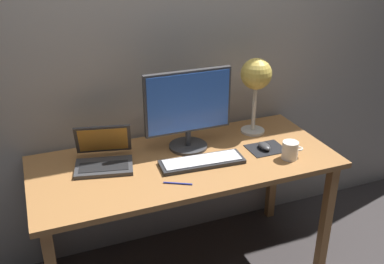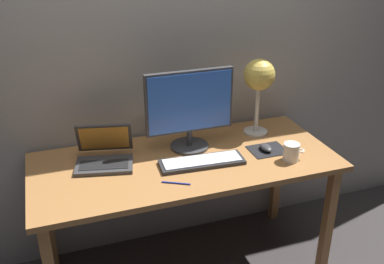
{
  "view_description": "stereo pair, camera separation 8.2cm",
  "coord_description": "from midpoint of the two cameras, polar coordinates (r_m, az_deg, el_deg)",
  "views": [
    {
      "loc": [
        -0.71,
        -1.92,
        1.86
      ],
      "look_at": [
        0.02,
        -0.05,
        0.92
      ],
      "focal_mm": 41.25,
      "sensor_mm": 36.0,
      "label": 1
    },
    {
      "loc": [
        -0.63,
        -1.94,
        1.86
      ],
      "look_at": [
        0.02,
        -0.05,
        0.92
      ],
      "focal_mm": 41.25,
      "sensor_mm": 36.0,
      "label": 2
    }
  ],
  "objects": [
    {
      "name": "pen",
      "position": [
        2.12,
        -0.96,
        -6.63
      ],
      "size": [
        0.13,
        0.07,
        0.01
      ],
      "primitive_type": "cylinder",
      "rotation": [
        0.0,
        1.57,
        -0.5
      ],
      "color": "#2633A5",
      "rests_on": "desk"
    },
    {
      "name": "desk",
      "position": [
        2.37,
        0.13,
        -5.28
      ],
      "size": [
        1.6,
        0.7,
        0.74
      ],
      "color": "#A8703D",
      "rests_on": "ground"
    },
    {
      "name": "mouse",
      "position": [
        2.45,
        10.48,
        -2.01
      ],
      "size": [
        0.06,
        0.1,
        0.03
      ],
      "primitive_type": "ellipsoid",
      "color": "#38383A",
      "rests_on": "mousepad"
    },
    {
      "name": "back_wall",
      "position": [
        2.49,
        -2.95,
        12.09
      ],
      "size": [
        4.8,
        0.06,
        2.6
      ],
      "primitive_type": "cube",
      "color": "#A8A099",
      "rests_on": "ground"
    },
    {
      "name": "coffee_mug",
      "position": [
        2.37,
        13.7,
        -2.55
      ],
      "size": [
        0.12,
        0.09,
        0.1
      ],
      "color": "white",
      "rests_on": "desk"
    },
    {
      "name": "monitor",
      "position": [
        2.36,
        0.67,
        3.23
      ],
      "size": [
        0.48,
        0.21,
        0.44
      ],
      "color": "#38383A",
      "rests_on": "desk"
    },
    {
      "name": "mousepad",
      "position": [
        2.47,
        10.69,
        -2.3
      ],
      "size": [
        0.2,
        0.16,
        0.0
      ],
      "primitive_type": "cube",
      "color": "black",
      "rests_on": "desk"
    },
    {
      "name": "laptop",
      "position": [
        2.32,
        -10.28,
        -2.56
      ],
      "size": [
        0.34,
        0.31,
        0.19
      ],
      "color": "#38383A",
      "rests_on": "desk"
    },
    {
      "name": "keyboard_main",
      "position": [
        2.29,
        2.32,
        -3.88
      ],
      "size": [
        0.45,
        0.17,
        0.03
      ],
      "color": "#28282B",
      "rests_on": "desk"
    },
    {
      "name": "desk_lamp",
      "position": [
        2.54,
        9.59,
        6.8
      ],
      "size": [
        0.18,
        0.18,
        0.45
      ],
      "color": "beige",
      "rests_on": "desk"
    }
  ]
}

